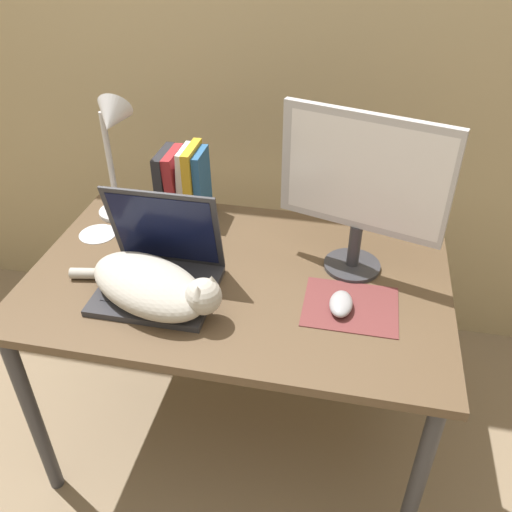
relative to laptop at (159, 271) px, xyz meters
name	(u,v)px	position (x,y,z in m)	size (l,w,h in m)	color
wall_back	(284,9)	(0.20, 0.84, 0.53)	(8.00, 0.05, 2.60)	tan
desk	(239,293)	(0.20, 0.10, -0.13)	(1.22, 0.78, 0.72)	brown
laptop	(159,271)	(0.00, 0.00, 0.00)	(0.32, 0.28, 0.28)	#2D2D33
cat	(153,286)	(0.01, -0.08, 0.01)	(0.48, 0.34, 0.14)	#B2ADA3
external_monitor	(362,185)	(0.53, 0.20, 0.22)	(0.46, 0.17, 0.47)	#333338
mousepad	(351,306)	(0.53, 0.02, -0.05)	(0.25, 0.21, 0.00)	brown
computer_mouse	(341,304)	(0.51, 0.00, -0.03)	(0.06, 0.11, 0.04)	#99999E
book_row	(183,183)	(-0.05, 0.40, 0.07)	(0.16, 0.16, 0.25)	#232328
desk_lamp	(112,139)	(-0.25, 0.32, 0.23)	(0.17, 0.17, 0.43)	silver
cd_disc	(98,234)	(-0.29, 0.21, -0.05)	(0.12, 0.12, 0.00)	silver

